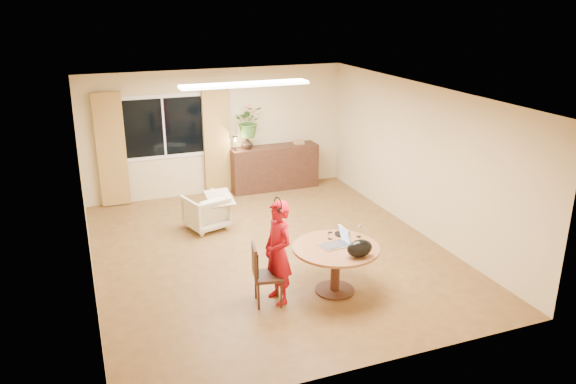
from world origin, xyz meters
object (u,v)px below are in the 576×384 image
(dining_table, at_px, (336,256))
(armchair, at_px, (206,212))
(sideboard, at_px, (274,168))
(dining_chair, at_px, (268,274))
(child, at_px, (278,252))

(dining_table, distance_m, armchair, 3.14)
(armchair, height_order, sideboard, sideboard)
(dining_table, height_order, sideboard, sideboard)
(dining_chair, height_order, armchair, dining_chair)
(dining_table, relative_size, dining_chair, 1.40)
(dining_table, xyz_separation_m, child, (-0.83, 0.05, 0.18))
(armchair, bearing_deg, child, 79.88)
(dining_chair, bearing_deg, dining_table, 9.23)
(sideboard, bearing_deg, dining_table, -99.04)
(dining_chair, distance_m, child, 0.33)
(dining_chair, xyz_separation_m, sideboard, (1.71, 4.54, 0.04))
(child, distance_m, sideboard, 4.78)
(child, height_order, armchair, child)
(sideboard, bearing_deg, dining_chair, -110.70)
(dining_chair, relative_size, sideboard, 0.46)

